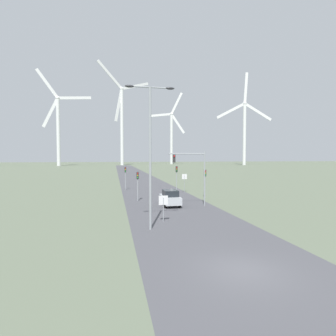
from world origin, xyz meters
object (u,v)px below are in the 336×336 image
traffic_light_post_mid_left (125,173)px  wind_turbine_center (122,118)px  stop_sign_far (184,180)px  car_approaching (170,198)px  traffic_light_post_mid_right (205,177)px  traffic_light_post_near_left (138,180)px  traffic_light_mast_overhead (193,168)px  stop_sign_near (163,204)px  wind_turbine_right (171,133)px  traffic_light_post_near_right (177,174)px  wind_turbine_far_right (244,126)px  streetlamp (150,141)px  wind_turbine_left (58,123)px

traffic_light_post_mid_left → wind_turbine_center: 143.17m
stop_sign_far → car_approaching: (-4.60, -10.61, -1.14)m
traffic_light_post_mid_left → traffic_light_post_mid_right: 15.19m
traffic_light_post_near_left → wind_turbine_center: 154.85m
traffic_light_post_mid_right → traffic_light_mast_overhead: (-3.47, -5.46, 1.58)m
stop_sign_far → traffic_light_mast_overhead: 11.91m
stop_sign_near → wind_turbine_right: wind_turbine_right is taller
traffic_light_post_near_right → car_approaching: size_ratio=1.02×
traffic_light_post_near_right → wind_turbine_far_right: 155.56m
streetlamp → traffic_light_post_mid_left: 25.54m
wind_turbine_center → traffic_light_post_mid_left: bearing=-91.5°
traffic_light_post_mid_left → wind_turbine_far_right: wind_turbine_far_right is taller
traffic_light_post_near_right → wind_turbine_left: wind_turbine_left is taller
streetlamp → wind_turbine_right: 194.70m
traffic_light_post_mid_right → wind_turbine_right: wind_turbine_right is taller
stop_sign_near → wind_turbine_center: bearing=89.5°
wind_turbine_center → wind_turbine_far_right: wind_turbine_center is taller
traffic_light_post_mid_left → traffic_light_mast_overhead: traffic_light_mast_overhead is taller
traffic_light_post_near_left → wind_turbine_far_right: size_ratio=0.06×
traffic_light_post_mid_right → wind_turbine_center: wind_turbine_center is taller
car_approaching → wind_turbine_far_right: size_ratio=0.06×
traffic_light_post_near_left → traffic_light_post_mid_right: size_ratio=0.97×
traffic_light_post_near_left → wind_turbine_far_right: 164.11m
stop_sign_near → wind_turbine_far_right: bearing=59.9°
streetlamp → traffic_light_post_near_right: size_ratio=2.61×
stop_sign_near → wind_turbine_left: size_ratio=0.04×
wind_turbine_right → wind_turbine_center: bearing=-149.7°
traffic_light_post_mid_left → traffic_light_post_mid_right: (10.31, -11.16, -0.04)m
traffic_light_post_near_right → wind_turbine_far_right: wind_turbine_far_right is taller
stop_sign_near → car_approaching: 7.61m
stop_sign_near → traffic_light_post_near_right: 18.04m
wind_turbine_center → wind_turbine_right: bearing=30.3°
car_approaching → streetlamp: bearing=-110.8°
traffic_light_post_near_left → traffic_light_mast_overhead: bearing=-39.1°
streetlamp → wind_turbine_right: size_ratio=0.19×
stop_sign_near → wind_turbine_left: bearing=104.0°
stop_sign_far → wind_turbine_left: size_ratio=0.05×
stop_sign_far → wind_turbine_left: wind_turbine_left is taller
traffic_light_post_mid_left → wind_turbine_far_right: bearing=54.8°
stop_sign_near → traffic_light_post_mid_right: traffic_light_post_mid_right is taller
traffic_light_post_mid_left → traffic_light_mast_overhead: bearing=-67.6°
wind_turbine_right → traffic_light_post_mid_left: bearing=-105.1°
car_approaching → wind_turbine_far_right: bearing=59.2°
traffic_light_post_near_right → traffic_light_post_mid_left: bearing=142.3°
traffic_light_post_near_right → stop_sign_near: bearing=-107.2°
traffic_light_post_mid_right → wind_turbine_center: (-6.60, 151.17, 29.72)m
traffic_light_post_near_right → traffic_light_mast_overhead: traffic_light_mast_overhead is taller
car_approaching → wind_turbine_right: wind_turbine_right is taller
car_approaching → wind_turbine_far_right: (83.76, 140.74, 26.29)m
car_approaching → wind_turbine_center: size_ratio=0.06×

